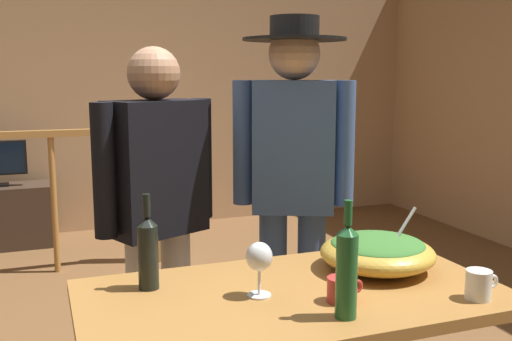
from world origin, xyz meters
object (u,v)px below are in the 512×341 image
serving_table (293,312)px  mug_white (479,285)px  salad_bowl (378,251)px  stair_railing (18,181)px  wine_bottle_dark (148,251)px  person_standing_left (157,202)px  wine_bottle_green (347,270)px  mug_red (341,289)px  person_standing_right (293,170)px  wine_glass (259,259)px

serving_table → mug_white: size_ratio=11.86×
salad_bowl → stair_railing: bearing=116.0°
serving_table → wine_bottle_dark: size_ratio=4.32×
person_standing_left → wine_bottle_green: bearing=87.4°
stair_railing → serving_table: size_ratio=2.25×
serving_table → salad_bowl: (0.38, 0.10, 0.14)m
mug_white → person_standing_left: (-0.85, 0.99, 0.13)m
salad_bowl → mug_red: 0.36m
serving_table → mug_white: bearing=-26.6°
wine_bottle_green → person_standing_right: person_standing_right is taller
stair_railing → serving_table: (0.92, -2.78, -0.03)m
stair_railing → serving_table: bearing=-71.6°
mug_red → person_standing_right: (0.21, 0.85, 0.24)m
mug_white → person_standing_left: size_ratio=0.08×
wine_bottle_dark → mug_red: (0.56, -0.33, -0.09)m
wine_glass → mug_white: size_ratio=1.53×
salad_bowl → wine_bottle_green: (-0.32, -0.35, 0.08)m
wine_glass → wine_bottle_dark: 0.38m
serving_table → person_standing_right: person_standing_right is taller
serving_table → wine_glass: wine_glass is taller
wine_bottle_green → person_standing_left: (-0.38, 0.97, 0.03)m
person_standing_right → mug_red: bearing=100.2°
stair_railing → wine_glass: (0.80, -2.78, 0.17)m
serving_table → mug_red: bearing=-51.1°
wine_glass → salad_bowl: bearing=10.9°
mug_red → stair_railing: bearing=109.5°
mug_white → stair_railing: bearing=115.6°
serving_table → salad_bowl: salad_bowl is taller
serving_table → wine_bottle_green: bearing=-76.3°
salad_bowl → wine_glass: bearing=-169.1°
wine_glass → wine_bottle_dark: wine_bottle_dark is taller
person_standing_left → mug_red: bearing=92.6°
serving_table → mug_red: (0.11, -0.13, 0.11)m
salad_bowl → person_standing_left: (-0.70, 0.62, 0.11)m
wine_bottle_dark → serving_table: bearing=-23.8°
mug_red → person_standing_right: 0.91m
wine_bottle_green → mug_white: 0.49m
wine_glass → wine_bottle_green: size_ratio=0.51×
wine_bottle_green → person_standing_right: bearing=75.3°
serving_table → wine_bottle_green: 0.34m
person_standing_left → salad_bowl: bearing=114.6°
wine_bottle_green → person_standing_right: 1.01m
person_standing_right → mug_white: bearing=126.3°
stair_railing → serving_table: 2.93m
wine_glass → person_standing_left: (-0.19, 0.72, 0.05)m
serving_table → person_standing_right: bearing=66.4°
wine_bottle_green → person_standing_left: size_ratio=0.23×
stair_railing → salad_bowl: (1.31, -2.68, 0.11)m
wine_glass → person_standing_left: person_standing_left is taller
wine_bottle_dark → person_standing_left: person_standing_left is taller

